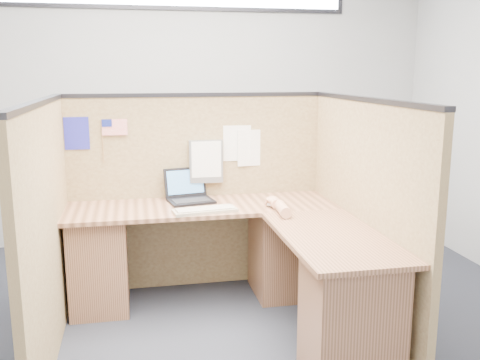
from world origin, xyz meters
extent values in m
plane|color=black|center=(0.00, 0.00, 0.00)|extent=(5.00, 5.00, 0.00)
plane|color=#B0B2B5|center=(0.00, 2.25, 1.40)|extent=(5.00, 0.00, 5.00)
plane|color=#B0B2B5|center=(0.00, -2.25, 1.40)|extent=(5.00, 0.00, 5.00)
cube|color=brown|center=(0.00, 1.00, 0.75)|extent=(2.05, 0.05, 1.50)
cube|color=#232328|center=(0.00, 1.00, 1.51)|extent=(2.05, 0.06, 0.03)
cube|color=brown|center=(-1.00, 0.10, 0.75)|extent=(0.05, 1.80, 1.50)
cube|color=#232328|center=(-1.00, 0.10, 1.51)|extent=(0.06, 1.80, 0.03)
cube|color=brown|center=(1.00, 0.10, 0.75)|extent=(0.05, 1.80, 1.50)
cube|color=#232328|center=(1.00, 0.10, 1.51)|extent=(0.06, 1.80, 0.03)
cube|color=brown|center=(0.00, 0.68, 0.71)|extent=(1.95, 0.60, 0.03)
cube|color=brown|center=(0.68, -0.20, 0.71)|extent=(0.60, 1.15, 0.03)
cube|color=brown|center=(-0.75, 0.68, 0.35)|extent=(0.40, 0.50, 0.70)
cube|color=brown|center=(0.60, 0.68, 0.35)|extent=(0.40, 0.50, 0.70)
cube|color=brown|center=(0.68, -0.52, 0.35)|extent=(0.50, 0.40, 0.70)
cube|color=black|center=(-0.07, 0.78, 0.74)|extent=(0.36, 0.30, 0.02)
cube|color=black|center=(-0.07, 0.93, 0.86)|extent=(0.33, 0.13, 0.22)
cube|color=#375F89|center=(-0.07, 0.92, 0.86)|extent=(0.29, 0.10, 0.18)
cube|color=tan|center=(-0.01, 0.48, 0.74)|extent=(0.46, 0.21, 0.02)
cube|color=silver|center=(-0.01, 0.48, 0.76)|extent=(0.42, 0.17, 0.01)
ellipsoid|color=silver|center=(0.49, 0.53, 0.75)|extent=(0.13, 0.10, 0.05)
ellipsoid|color=tan|center=(0.49, 0.53, 0.78)|extent=(0.09, 0.12, 0.05)
cylinder|color=tan|center=(0.50, 0.48, 0.76)|extent=(0.07, 0.05, 0.07)
cylinder|color=tan|center=(0.51, 0.32, 0.77)|extent=(0.10, 0.28, 0.08)
cube|color=#21229B|center=(-0.88, 0.97, 1.24)|extent=(0.18, 0.01, 0.24)
cylinder|color=olive|center=(-0.70, 0.96, 1.18)|extent=(0.01, 0.01, 0.32)
cube|color=red|center=(-0.61, 0.96, 1.28)|extent=(0.18, 0.00, 0.12)
cube|color=navy|center=(-0.66, 0.95, 1.32)|extent=(0.07, 0.00, 0.06)
cube|color=slate|center=(0.07, 0.94, 1.01)|extent=(0.26, 0.05, 0.33)
cube|color=white|center=(0.07, 0.92, 1.03)|extent=(0.23, 0.01, 0.28)
cube|color=white|center=(0.32, 0.97, 1.14)|extent=(0.22, 0.01, 0.28)
cube|color=white|center=(0.43, 0.97, 1.10)|extent=(0.22, 0.03, 0.28)
camera|label=1|loc=(-0.48, -3.09, 1.69)|focal=40.00mm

